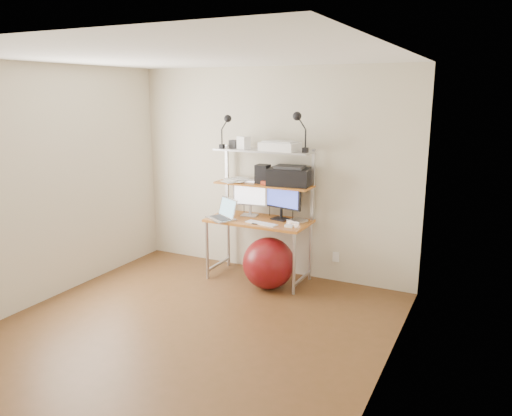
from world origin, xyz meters
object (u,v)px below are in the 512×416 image
at_px(laptop, 224,214).
at_px(exercise_ball, 268,263).
at_px(monitor_silver, 250,195).
at_px(monitor_black, 281,197).
at_px(printer, 290,176).

distance_m(laptop, exercise_ball, 0.78).
height_order(monitor_silver, exercise_ball, monitor_silver).
bearing_deg(exercise_ball, monitor_black, 88.89).
height_order(monitor_black, printer, printer).
height_order(laptop, printer, printer).
relative_size(monitor_silver, monitor_black, 0.89).
xyz_separation_m(printer, exercise_ball, (-0.10, -0.36, -0.96)).
relative_size(monitor_silver, printer, 0.92).
relative_size(laptop, exercise_ball, 0.75).
xyz_separation_m(monitor_black, exercise_ball, (-0.01, -0.33, -0.71)).
height_order(monitor_silver, monitor_black, monitor_black).
bearing_deg(monitor_silver, monitor_black, -8.80).
bearing_deg(exercise_ball, monitor_silver, 140.08).
bearing_deg(laptop, monitor_silver, 86.01).
distance_m(monitor_black, printer, 0.26).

